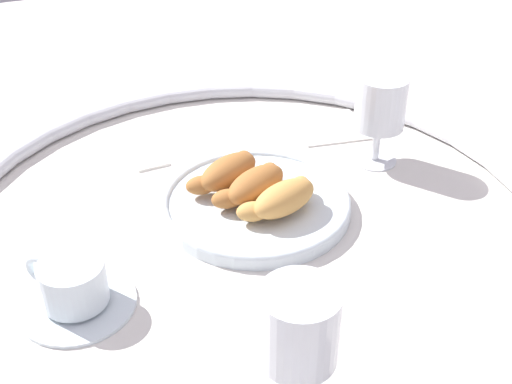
{
  "coord_description": "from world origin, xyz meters",
  "views": [
    {
      "loc": [
        -0.26,
        -0.68,
        0.54
      ],
      "look_at": [
        0.02,
        0.03,
        0.03
      ],
      "focal_mm": 46.9,
      "sensor_mm": 36.0,
      "label": 1
    }
  ],
  "objects_px": {
    "croissant_small": "(254,185)",
    "pastry_plate": "(256,203)",
    "croissant_large": "(282,198)",
    "folded_napkin": "(330,126)",
    "croissant_extra": "(228,172)",
    "juice_glass_left": "(380,107)",
    "coffee_cup_near": "(73,288)",
    "sugar_packet": "(151,162)",
    "juice_glass_right": "(299,329)"
  },
  "relations": [
    {
      "from": "croissant_small",
      "to": "juice_glass_left",
      "type": "bearing_deg",
      "value": 13.09
    },
    {
      "from": "croissant_small",
      "to": "sugar_packet",
      "type": "xyz_separation_m",
      "value": [
        -0.1,
        0.17,
        -0.04
      ]
    },
    {
      "from": "croissant_small",
      "to": "pastry_plate",
      "type": "bearing_deg",
      "value": -63.65
    },
    {
      "from": "folded_napkin",
      "to": "pastry_plate",
      "type": "bearing_deg",
      "value": -139.39
    },
    {
      "from": "croissant_large",
      "to": "coffee_cup_near",
      "type": "bearing_deg",
      "value": -168.64
    },
    {
      "from": "croissant_extra",
      "to": "juice_glass_right",
      "type": "height_order",
      "value": "juice_glass_right"
    },
    {
      "from": "coffee_cup_near",
      "to": "pastry_plate",
      "type": "bearing_deg",
      "value": 20.6
    },
    {
      "from": "croissant_extra",
      "to": "sugar_packet",
      "type": "xyz_separation_m",
      "value": [
        -0.08,
        0.13,
        -0.04
      ]
    },
    {
      "from": "juice_glass_left",
      "to": "folded_napkin",
      "type": "xyz_separation_m",
      "value": [
        -0.02,
        0.12,
        -0.09
      ]
    },
    {
      "from": "coffee_cup_near",
      "to": "sugar_packet",
      "type": "height_order",
      "value": "coffee_cup_near"
    },
    {
      "from": "croissant_small",
      "to": "folded_napkin",
      "type": "xyz_separation_m",
      "value": [
        0.21,
        0.17,
        -0.04
      ]
    },
    {
      "from": "croissant_extra",
      "to": "croissant_small",
      "type": "bearing_deg",
      "value": -63.89
    },
    {
      "from": "croissant_small",
      "to": "croissant_extra",
      "type": "relative_size",
      "value": 1.0
    },
    {
      "from": "pastry_plate",
      "to": "croissant_extra",
      "type": "xyz_separation_m",
      "value": [
        -0.02,
        0.05,
        0.03
      ]
    },
    {
      "from": "croissant_large",
      "to": "croissant_extra",
      "type": "bearing_deg",
      "value": 116.3
    },
    {
      "from": "pastry_plate",
      "to": "juice_glass_left",
      "type": "bearing_deg",
      "value": 13.87
    },
    {
      "from": "juice_glass_left",
      "to": "folded_napkin",
      "type": "bearing_deg",
      "value": 97.63
    },
    {
      "from": "pastry_plate",
      "to": "croissant_small",
      "type": "xyz_separation_m",
      "value": [
        -0.0,
        0.0,
        0.03
      ]
    },
    {
      "from": "croissant_small",
      "to": "sugar_packet",
      "type": "height_order",
      "value": "croissant_small"
    },
    {
      "from": "juice_glass_right",
      "to": "croissant_large",
      "type": "bearing_deg",
      "value": 68.9
    },
    {
      "from": "croissant_extra",
      "to": "juice_glass_left",
      "type": "bearing_deg",
      "value": 1.58
    },
    {
      "from": "croissant_extra",
      "to": "juice_glass_right",
      "type": "bearing_deg",
      "value": -99.53
    },
    {
      "from": "croissant_large",
      "to": "juice_glass_left",
      "type": "relative_size",
      "value": 0.92
    },
    {
      "from": "croissant_large",
      "to": "sugar_packet",
      "type": "height_order",
      "value": "croissant_large"
    },
    {
      "from": "croissant_large",
      "to": "folded_napkin",
      "type": "height_order",
      "value": "croissant_large"
    },
    {
      "from": "croissant_extra",
      "to": "coffee_cup_near",
      "type": "relative_size",
      "value": 0.9
    },
    {
      "from": "croissant_small",
      "to": "folded_napkin",
      "type": "relative_size",
      "value": 1.12
    },
    {
      "from": "croissant_small",
      "to": "croissant_extra",
      "type": "bearing_deg",
      "value": 116.11
    },
    {
      "from": "croissant_extra",
      "to": "folded_napkin",
      "type": "xyz_separation_m",
      "value": [
        0.23,
        0.13,
        -0.04
      ]
    },
    {
      "from": "croissant_large",
      "to": "folded_napkin",
      "type": "relative_size",
      "value": 1.17
    },
    {
      "from": "croissant_large",
      "to": "croissant_extra",
      "type": "distance_m",
      "value": 0.1
    },
    {
      "from": "juice_glass_left",
      "to": "juice_glass_right",
      "type": "xyz_separation_m",
      "value": [
        -0.3,
        -0.37,
        0.0
      ]
    },
    {
      "from": "pastry_plate",
      "to": "folded_napkin",
      "type": "height_order",
      "value": "pastry_plate"
    },
    {
      "from": "pastry_plate",
      "to": "juice_glass_left",
      "type": "relative_size",
      "value": 1.87
    },
    {
      "from": "juice_glass_left",
      "to": "pastry_plate",
      "type": "bearing_deg",
      "value": -166.13
    },
    {
      "from": "croissant_extra",
      "to": "juice_glass_right",
      "type": "xyz_separation_m",
      "value": [
        -0.06,
        -0.36,
        0.05
      ]
    },
    {
      "from": "croissant_extra",
      "to": "sugar_packet",
      "type": "bearing_deg",
      "value": 122.43
    },
    {
      "from": "folded_napkin",
      "to": "croissant_extra",
      "type": "bearing_deg",
      "value": -150.76
    },
    {
      "from": "coffee_cup_near",
      "to": "juice_glass_right",
      "type": "height_order",
      "value": "juice_glass_right"
    },
    {
      "from": "folded_napkin",
      "to": "juice_glass_left",
      "type": "bearing_deg",
      "value": -82.37
    },
    {
      "from": "croissant_extra",
      "to": "juice_glass_left",
      "type": "distance_m",
      "value": 0.25
    },
    {
      "from": "folded_napkin",
      "to": "croissant_large",
      "type": "bearing_deg",
      "value": -130.2
    },
    {
      "from": "croissant_large",
      "to": "folded_napkin",
      "type": "bearing_deg",
      "value": 49.8
    },
    {
      "from": "croissant_large",
      "to": "croissant_small",
      "type": "xyz_separation_m",
      "value": [
        -0.02,
        0.04,
        0.0
      ]
    },
    {
      "from": "juice_glass_right",
      "to": "folded_napkin",
      "type": "relative_size",
      "value": 1.27
    },
    {
      "from": "pastry_plate",
      "to": "coffee_cup_near",
      "type": "xyz_separation_m",
      "value": [
        -0.26,
        -0.1,
        0.01
      ]
    },
    {
      "from": "croissant_small",
      "to": "sugar_packet",
      "type": "distance_m",
      "value": 0.2
    },
    {
      "from": "sugar_packet",
      "to": "coffee_cup_near",
      "type": "bearing_deg",
      "value": -123.85
    },
    {
      "from": "juice_glass_left",
      "to": "folded_napkin",
      "type": "relative_size",
      "value": 1.27
    },
    {
      "from": "folded_napkin",
      "to": "croissant_small",
      "type": "bearing_deg",
      "value": -140.05
    }
  ]
}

